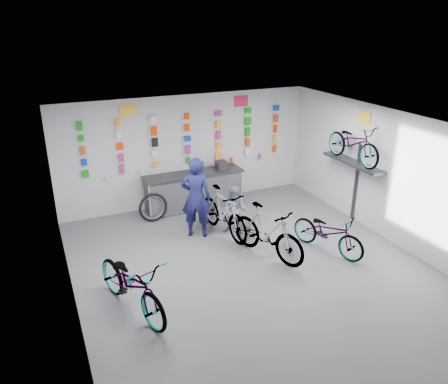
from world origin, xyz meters
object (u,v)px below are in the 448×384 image
bike_right (328,232)px  counter (194,191)px  bike_left (132,284)px  clerk (196,198)px  bike_center (268,232)px  customer (235,210)px  bike_service (224,212)px

bike_right → counter: bearing=97.6°
bike_left → clerk: size_ratio=1.09×
counter → bike_center: bike_center is taller
customer → bike_service: bearing=-153.7°
customer → bike_right: bearing=-8.7°
bike_center → bike_service: bike_center is taller
clerk → customer: bearing=-167.9°
clerk → bike_right: bearing=171.1°
bike_service → customer: bearing=-21.0°
counter → bike_service: size_ratio=1.40×
bike_service → bike_center: bearing=-80.7°
clerk → customer: size_ratio=1.63×
bike_center → clerk: bearing=103.1°
bike_service → customer: customer is taller
bike_left → customer: customer is taller
clerk → counter: bearing=-78.5°
bike_center → bike_left: bearing=172.0°
bike_right → customer: bearing=111.9°
counter → bike_service: (0.09, -1.77, 0.09)m
counter → bike_center: size_ratio=1.38×
counter → clerk: bearing=-108.4°
counter → clerk: size_ratio=1.39×
counter → bike_right: bearing=-61.8°
bike_center → clerk: size_ratio=1.00×
bike_left → counter: bearing=38.3°
bike_left → bike_service: (2.66, 2.02, 0.02)m
counter → bike_service: bearing=-87.2°
counter → clerk: 1.70m
bike_right → customer: customer is taller
bike_left → bike_service: bearing=19.7°
bike_center → bike_service: bearing=87.4°
bike_center → clerk: clerk is taller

